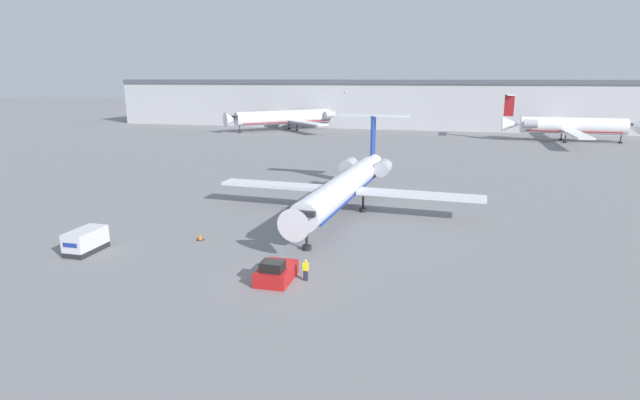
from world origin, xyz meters
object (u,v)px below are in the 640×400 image
(worker_near_tug, at_px, (306,270))
(traffic_cone_left, at_px, (200,237))
(pushback_tug, at_px, (276,272))
(luggage_cart, at_px, (86,241))
(airplane_parked_far_right, at_px, (289,117))
(airplane_main, at_px, (346,184))
(airplane_parked_far_left, at_px, (569,126))

(worker_near_tug, distance_m, traffic_cone_left, 13.71)
(pushback_tug, relative_size, traffic_cone_left, 6.08)
(pushback_tug, relative_size, luggage_cart, 1.02)
(airplane_parked_far_right, bearing_deg, worker_near_tug, -71.86)
(airplane_main, bearing_deg, traffic_cone_left, -130.36)
(worker_near_tug, bearing_deg, pushback_tug, -165.90)
(airplane_main, xyz_separation_m, airplane_parked_far_left, (37.91, 74.03, 0.57))
(airplane_main, relative_size, airplane_parked_far_left, 0.80)
(pushback_tug, bearing_deg, luggage_cart, 173.84)
(airplane_parked_far_right, bearing_deg, pushback_tug, -73.00)
(traffic_cone_left, bearing_deg, luggage_cart, -146.29)
(airplane_parked_far_left, height_order, airplane_parked_far_right, airplane_parked_far_left)
(airplane_main, relative_size, traffic_cone_left, 50.38)
(airplane_parked_far_left, distance_m, airplane_parked_far_right, 71.47)
(airplane_parked_far_left, bearing_deg, traffic_cone_left, -119.37)
(worker_near_tug, relative_size, airplane_parked_far_left, 0.04)
(airplane_main, distance_m, pushback_tug, 20.45)
(luggage_cart, bearing_deg, airplane_parked_far_right, 97.79)
(airplane_main, distance_m, airplane_parked_far_left, 83.17)
(worker_near_tug, height_order, airplane_parked_far_right, airplane_parked_far_right)
(worker_near_tug, distance_m, airplane_parked_far_left, 100.85)
(pushback_tug, height_order, airplane_parked_far_right, airplane_parked_far_right)
(airplane_main, relative_size, pushback_tug, 8.29)
(worker_near_tug, bearing_deg, luggage_cart, 176.00)
(worker_near_tug, bearing_deg, airplane_parked_far_left, 68.44)
(traffic_cone_left, bearing_deg, airplane_main, 49.64)
(airplane_main, height_order, airplane_parked_far_left, airplane_parked_far_left)
(airplane_main, xyz_separation_m, pushback_tug, (-1.23, -20.25, -2.51))
(pushback_tug, bearing_deg, airplane_main, 86.53)
(pushback_tug, xyz_separation_m, luggage_cart, (-17.79, 1.92, 0.34))
(worker_near_tug, relative_size, traffic_cone_left, 2.61)
(pushback_tug, bearing_deg, airplane_parked_far_left, 67.46)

